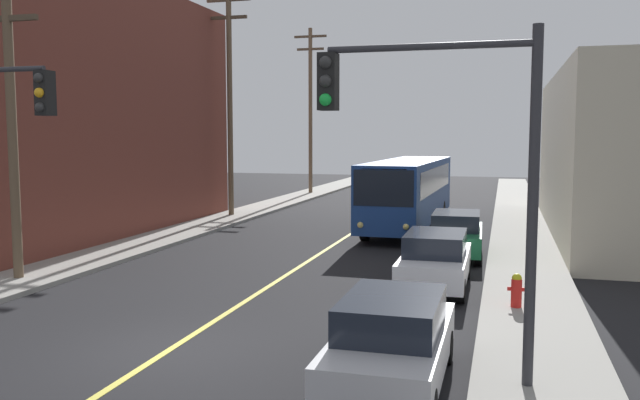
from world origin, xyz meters
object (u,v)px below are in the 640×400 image
(city_bus, at_px, (409,190))
(utility_pole_mid, at_px, (230,93))
(utility_pole_far, at_px, (310,104))
(fire_hydrant, at_px, (516,290))
(utility_pole_near, at_px, (11,108))
(parked_car_white, at_px, (435,259))
(parked_car_silver, at_px, (392,341))
(parked_car_green, at_px, (456,234))
(traffic_signal_right_corner, at_px, (440,139))

(city_bus, distance_m, utility_pole_mid, 10.94)
(utility_pole_far, distance_m, fire_hydrant, 33.70)
(utility_pole_near, bearing_deg, parked_car_white, 11.89)
(parked_car_silver, relative_size, utility_pole_near, 0.49)
(parked_car_silver, xyz_separation_m, utility_pole_far, (-11.97, 35.61, 5.81))
(parked_car_silver, height_order, parked_car_green, same)
(utility_pole_far, xyz_separation_m, fire_hydrant, (14.13, -29.98, -6.07))
(parked_car_white, relative_size, utility_pole_mid, 0.37)
(parked_car_silver, height_order, utility_pole_mid, utility_pole_mid)
(parked_car_silver, bearing_deg, parked_car_white, 90.25)
(parked_car_silver, xyz_separation_m, parked_car_white, (-0.03, 7.73, 0.00))
(parked_car_white, relative_size, utility_pole_far, 0.37)
(parked_car_silver, height_order, utility_pole_far, utility_pole_far)
(utility_pole_near, relative_size, fire_hydrant, 10.77)
(parked_car_green, distance_m, utility_pole_near, 15.10)
(parked_car_green, height_order, utility_pole_near, utility_pole_near)
(utility_pole_far, bearing_deg, utility_pole_mid, -90.96)
(city_bus, height_order, utility_pole_near, utility_pole_near)
(parked_car_white, xyz_separation_m, utility_pole_mid, (-12.17, 13.71, 5.74))
(traffic_signal_right_corner, bearing_deg, fire_hydrant, 74.70)
(city_bus, bearing_deg, utility_pole_near, -123.17)
(parked_car_silver, relative_size, utility_pole_mid, 0.37)
(utility_pole_far, bearing_deg, traffic_signal_right_corner, -70.20)
(traffic_signal_right_corner, bearing_deg, parked_car_green, 92.44)
(parked_car_white, relative_size, fire_hydrant, 5.26)
(fire_hydrant, bearing_deg, utility_pole_mid, 132.26)
(city_bus, distance_m, parked_car_green, 7.49)
(city_bus, xyz_separation_m, parked_car_white, (2.46, -12.10, -0.98))
(city_bus, height_order, parked_car_silver, city_bus)
(parked_car_green, distance_m, utility_pole_far, 26.41)
(city_bus, relative_size, parked_car_green, 2.74)
(utility_pole_far, bearing_deg, city_bus, -59.02)
(fire_hydrant, bearing_deg, parked_car_green, 105.17)
(parked_car_green, xyz_separation_m, traffic_signal_right_corner, (0.53, -12.53, 3.46))
(utility_pole_mid, distance_m, traffic_signal_right_corner, 24.82)
(parked_car_silver, xyz_separation_m, utility_pole_mid, (-12.21, 21.44, 5.74))
(parked_car_silver, distance_m, utility_pole_far, 38.02)
(parked_car_white, distance_m, traffic_signal_right_corner, 8.17)
(traffic_signal_right_corner, bearing_deg, utility_pole_far, 109.80)
(utility_pole_near, height_order, fire_hydrant, utility_pole_near)
(city_bus, height_order, parked_car_green, city_bus)
(utility_pole_mid, xyz_separation_m, traffic_signal_right_corner, (12.92, -21.07, -2.28))
(parked_car_white, height_order, traffic_signal_right_corner, traffic_signal_right_corner)
(parked_car_green, relative_size, utility_pole_mid, 0.38)
(parked_car_white, bearing_deg, utility_pole_far, 113.18)
(utility_pole_near, relative_size, traffic_signal_right_corner, 1.51)
(utility_pole_mid, xyz_separation_m, fire_hydrant, (14.36, -15.81, -6.00))
(utility_pole_near, distance_m, utility_pole_mid, 16.30)
(parked_car_green, distance_m, fire_hydrant, 7.54)
(parked_car_white, height_order, fire_hydrant, parked_car_white)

